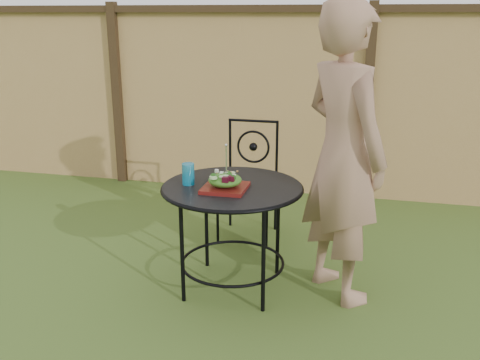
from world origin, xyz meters
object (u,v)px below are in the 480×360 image
(patio_table, at_px, (232,206))
(salad_plate, at_px, (225,188))
(diner, at_px, (344,155))
(patio_chair, at_px, (249,177))

(patio_table, distance_m, salad_plate, 0.18)
(patio_table, xyz_separation_m, diner, (0.69, 0.11, 0.36))
(patio_table, bearing_deg, patio_chair, 95.80)
(diner, xyz_separation_m, salad_plate, (-0.71, -0.20, -0.21))
(diner, bearing_deg, salad_plate, 65.14)
(patio_chair, distance_m, diner, 1.21)
(patio_chair, bearing_deg, salad_plate, -86.03)
(patio_chair, height_order, diner, diner)
(patio_chair, distance_m, salad_plate, 1.04)
(diner, relative_size, salad_plate, 7.00)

